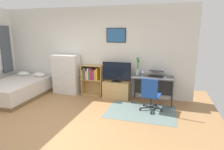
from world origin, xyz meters
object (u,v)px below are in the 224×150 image
(bamboo_vase, at_px, (138,67))
(bookshelf, at_px, (92,77))
(tv_stand, at_px, (117,90))
(bed, at_px, (17,89))
(computer_mouse, at_px, (165,77))
(office_chair, at_px, (150,94))
(desk, at_px, (153,81))
(dresser, at_px, (67,74))
(laptop, at_px, (156,74))
(wine_glass, at_px, (143,72))
(television, at_px, (117,72))

(bamboo_vase, bearing_deg, bookshelf, -179.28)
(tv_stand, xyz_separation_m, bamboo_vase, (0.61, 0.06, 0.72))
(bed, bearing_deg, computer_mouse, 6.83)
(office_chair, distance_m, computer_mouse, 0.76)
(bookshelf, distance_m, office_chair, 2.05)
(bed, xyz_separation_m, desk, (4.00, 0.82, 0.34))
(dresser, distance_m, laptop, 2.80)
(bed, height_order, bookshelf, bookshelf)
(bed, height_order, bamboo_vase, bamboo_vase)
(tv_stand, xyz_separation_m, wine_glass, (0.78, -0.11, 0.62))
(bookshelf, distance_m, computer_mouse, 2.23)
(computer_mouse, height_order, bamboo_vase, bamboo_vase)
(tv_stand, bearing_deg, computer_mouse, -5.40)
(laptop, bearing_deg, computer_mouse, -20.46)
(bed, xyz_separation_m, bamboo_vase, (3.55, 0.88, 0.72))
(computer_mouse, distance_m, wine_glass, 0.63)
(dresser, xyz_separation_m, tv_stand, (1.67, 0.02, -0.37))
(office_chair, height_order, computer_mouse, office_chair)
(bed, distance_m, television, 3.09)
(television, distance_m, desk, 1.08)
(desk, distance_m, wine_glass, 0.41)
(bed, bearing_deg, wine_glass, 8.57)
(bed, xyz_separation_m, dresser, (1.27, 0.81, 0.37))
(bookshelf, relative_size, office_chair, 1.11)
(laptop, relative_size, bamboo_vase, 0.91)
(tv_stand, distance_m, bamboo_vase, 0.95)
(bookshelf, xyz_separation_m, tv_stand, (0.82, -0.04, -0.33))
(bed, bearing_deg, laptop, 9.24)
(bed, xyz_separation_m, tv_stand, (2.94, 0.82, -0.01))
(dresser, height_order, computer_mouse, dresser)
(office_chair, xyz_separation_m, wine_glass, (-0.29, 0.64, 0.42))
(dresser, bearing_deg, bed, -147.59)
(bamboo_vase, bearing_deg, laptop, -6.49)
(tv_stand, height_order, desk, desk)
(office_chair, bearing_deg, bed, -169.96)
(dresser, relative_size, tv_stand, 1.57)
(office_chair, relative_size, laptop, 1.84)
(bed, distance_m, wine_glass, 3.83)
(computer_mouse, height_order, wine_glass, wine_glass)
(tv_stand, bearing_deg, dresser, -179.48)
(tv_stand, height_order, television, television)
(computer_mouse, bearing_deg, bed, -170.95)
(bamboo_vase, bearing_deg, office_chair, -60.66)
(dresser, relative_size, office_chair, 1.45)
(bed, distance_m, dresser, 1.55)
(dresser, distance_m, bamboo_vase, 2.30)
(bed, xyz_separation_m, wine_glass, (3.72, 0.71, 0.62))
(television, height_order, laptop, television)
(dresser, xyz_separation_m, laptop, (2.80, 0.02, 0.18))
(computer_mouse, bearing_deg, desk, 159.03)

